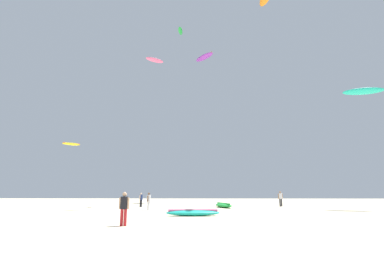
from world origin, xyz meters
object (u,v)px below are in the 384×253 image
object	(u,v)px
person_midground	(141,199)
person_foreground	(124,206)
kite_aloft_0	(204,57)
person_left	(149,200)
person_right	(280,197)
kite_aloft_2	(363,91)
kite_aloft_4	(155,60)
kite_grounded_mid	(193,213)
kite_aloft_5	(71,144)
kite_grounded_near	(223,205)
kite_aloft_3	(180,31)

from	to	relation	value
person_midground	person_foreground	bearing A→B (deg)	-55.09
kite_aloft_0	person_left	bearing A→B (deg)	-105.11
person_foreground	kite_aloft_0	size ratio (longest dim) A/B	0.40
person_right	kite_aloft_2	world-z (taller)	kite_aloft_2
person_right	kite_aloft_4	distance (m)	21.88
kite_grounded_mid	kite_aloft_5	size ratio (longest dim) A/B	1.41
kite_aloft_0	kite_aloft_4	size ratio (longest dim) A/B	1.89
kite_grounded_mid	kite_aloft_4	distance (m)	20.06
person_midground	kite_aloft_5	xyz separation A→B (m)	(-15.03, 14.18, 8.55)
kite_grounded_near	kite_aloft_5	world-z (taller)	kite_aloft_5
person_left	kite_grounded_near	bearing A→B (deg)	-131.25
person_left	kite_grounded_mid	distance (m)	7.57
person_midground	kite_grounded_near	bearing A→B (deg)	22.79
person_foreground	kite_aloft_2	size ratio (longest dim) A/B	0.39
kite_grounded_mid	kite_aloft_4	world-z (taller)	kite_aloft_4
kite_grounded_mid	kite_aloft_4	xyz separation A→B (m)	(-4.80, 10.03, 16.69)
person_foreground	kite_aloft_5	xyz separation A→B (m)	(-17.75, 31.71, 8.48)
kite_grounded_near	kite_aloft_2	xyz separation A→B (m)	(15.22, -2.21, 12.02)
person_foreground	kite_aloft_0	distance (m)	41.78
kite_aloft_0	kite_aloft_3	world-z (taller)	kite_aloft_0
kite_grounded_mid	kite_aloft_3	size ratio (longest dim) A/B	1.83
person_foreground	kite_aloft_2	distance (m)	28.49
person_right	kite_grounded_mid	world-z (taller)	person_right
kite_aloft_2	kite_aloft_5	world-z (taller)	kite_aloft_2
person_foreground	kite_aloft_5	world-z (taller)	kite_aloft_5
person_right	kite_aloft_4	world-z (taller)	kite_aloft_4
person_right	kite_aloft_5	xyz separation A→B (m)	(-30.95, 12.16, 8.44)
kite_aloft_3	kite_aloft_5	distance (m)	25.86
person_foreground	kite_aloft_0	world-z (taller)	kite_aloft_0
person_foreground	kite_aloft_5	distance (m)	37.31
kite_aloft_0	kite_aloft_5	world-z (taller)	kite_aloft_0
person_left	kite_grounded_mid	world-z (taller)	person_left
person_foreground	person_left	size ratio (longest dim) A/B	1.05
kite_aloft_3	kite_aloft_4	world-z (taller)	kite_aloft_3
kite_aloft_0	person_foreground	bearing A→B (deg)	-98.08
kite_aloft_5	kite_aloft_0	bearing A→B (deg)	4.06
person_midground	kite_grounded_near	distance (m)	9.12
kite_aloft_0	kite_aloft_2	distance (m)	28.43
kite_aloft_2	person_right	bearing A→B (deg)	150.44
person_midground	kite_aloft_4	xyz separation A→B (m)	(1.28, -1.37, 16.01)
person_foreground	kite_aloft_4	xyz separation A→B (m)	(-1.44, 16.16, 15.93)
kite_aloft_2	kite_aloft_3	size ratio (longest dim) A/B	2.02
person_foreground	kite_grounded_mid	size ratio (longest dim) A/B	0.43
person_midground	kite_aloft_4	size ratio (longest dim) A/B	0.69
kite_aloft_0	kite_aloft_2	world-z (taller)	kite_aloft_0
person_right	kite_aloft_2	bearing A→B (deg)	49.69
kite_aloft_4	kite_aloft_5	distance (m)	23.74
person_midground	kite_aloft_5	bearing A→B (deg)	162.73
kite_grounded_mid	kite_aloft_0	world-z (taller)	kite_aloft_0
person_midground	person_right	bearing A→B (deg)	33.30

